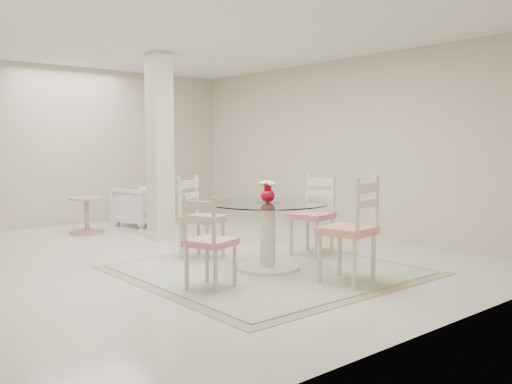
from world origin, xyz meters
TOP-DOWN VIEW (x-y plane):
  - ground at (0.00, 0.00)m, footprint 7.00×7.00m
  - room_shell at (0.00, 0.00)m, footprint 6.02×7.02m
  - column at (0.50, 1.30)m, footprint 0.30×0.30m
  - area_rug at (0.35, -1.26)m, footprint 2.84×2.84m
  - dining_table at (0.35, -1.26)m, footprint 1.30×1.30m
  - red_vase at (0.35, -1.26)m, footprint 0.18×0.17m
  - dining_chair_east at (1.34, -1.01)m, footprint 0.52×0.52m
  - dining_chair_north at (0.09, -0.27)m, footprint 0.57×0.57m
  - dining_chair_west at (-0.63, -1.51)m, footprint 0.51×0.51m
  - dining_chair_south at (0.60, -2.26)m, footprint 0.55×0.55m
  - armchair_white at (0.88, 2.66)m, footprint 0.90×0.91m
  - side_table at (-0.15, 2.46)m, footprint 0.54×0.54m

SIDE VIEW (x-z plane):
  - ground at x=0.00m, z-range 0.00..0.00m
  - area_rug at x=0.35m, z-range 0.00..0.02m
  - side_table at x=-0.15m, z-range -0.02..0.54m
  - armchair_white at x=0.88m, z-range 0.00..0.67m
  - dining_table at x=0.35m, z-range 0.01..0.76m
  - dining_chair_west at x=-0.63m, z-range 0.03..1.03m
  - dining_chair_north at x=0.09m, z-range 0.03..1.13m
  - dining_chair_east at x=1.34m, z-range 0.03..1.14m
  - dining_chair_south at x=0.60m, z-range 0.03..1.21m
  - red_vase at x=0.35m, z-range 0.75..0.99m
  - column at x=0.50m, z-range 0.00..2.70m
  - room_shell at x=0.00m, z-range 0.50..3.21m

